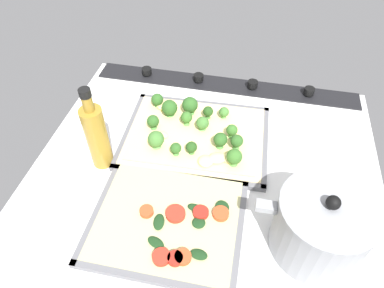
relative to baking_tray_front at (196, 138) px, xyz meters
The scene contains 8 objects.
ground_plane 11.11cm from the baking_tray_front, 111.15° to the left, with size 76.42×72.50×3.00cm, color white.
stove_control_panel 22.88cm from the baking_tray_front, 99.95° to the right, with size 73.37×7.00×2.60cm.
baking_tray_front is the anchor object (origin of this frame).
broccoli_pizza 1.82cm from the baking_tray_front, 14.90° to the right, with size 32.66×25.01×6.08cm.
baking_tray_back 23.52cm from the baking_tray_front, 87.90° to the left, with size 29.52×25.41×1.30cm.
veggie_pizza_back 23.79cm from the baking_tray_front, 89.23° to the left, with size 27.10×23.00×1.90cm.
cooking_pot 35.60cm from the baking_tray_front, 139.72° to the left, with size 23.43×16.56×14.95cm.
oil_bottle 23.51cm from the baking_tray_front, 30.85° to the left, with size 4.66×4.66×20.42cm.
Camera 1 is at (-7.35, 47.95, 60.19)cm, focal length 32.74 mm.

